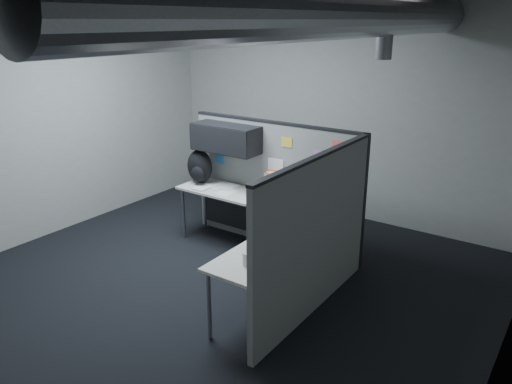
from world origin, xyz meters
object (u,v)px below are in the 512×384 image
Objects in this scene: phone at (259,245)px; backpack at (200,167)px; monitor at (322,193)px; keyboard at (266,216)px; desk at (263,218)px.

phone is 0.60× the size of backpack.
monitor reaches higher than backpack.
keyboard is at bearing -126.69° from monitor.
monitor is at bearing 65.85° from phone.
phone reaches higher than desk.
keyboard reaches higher than desk.
monitor is (0.62, 0.26, 0.36)m from desk.
monitor is at bearing 22.68° from desk.
desk is at bearing 145.20° from keyboard.
desk is 0.76m from monitor.
keyboard is 1.51m from backpack.
backpack is (-1.85, 0.05, -0.02)m from monitor.
keyboard is at bearing -30.53° from backpack.
phone is (0.40, -0.70, 0.02)m from keyboard.
phone is (-0.05, -1.17, -0.21)m from monitor.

